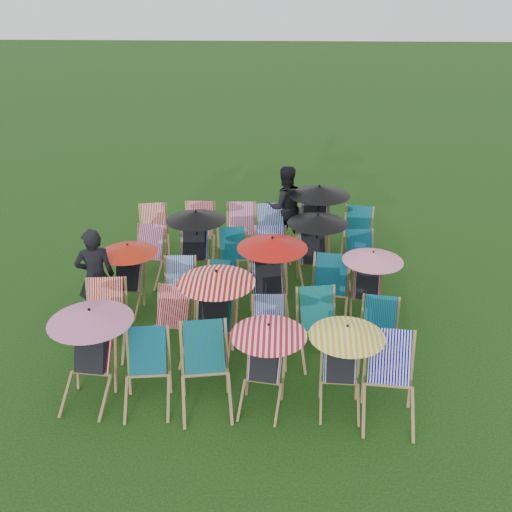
{
  "coord_description": "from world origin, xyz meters",
  "views": [
    {
      "loc": [
        0.52,
        -8.12,
        5.02
      ],
      "look_at": [
        0.09,
        0.44,
        0.9
      ],
      "focal_mm": 40.0,
      "sensor_mm": 36.0,
      "label": 1
    }
  ],
  "objects_px": {
    "person_rear": "(285,207)",
    "deckchair_29": "(357,235)",
    "deckchair_0": "(89,354)",
    "person_left": "(96,277)",
    "deckchair_5": "(390,383)"
  },
  "relations": [
    {
      "from": "deckchair_0",
      "to": "person_left",
      "type": "xyz_separation_m",
      "value": [
        -0.46,
        1.85,
        0.14
      ]
    },
    {
      "from": "person_rear",
      "to": "deckchair_29",
      "type": "bearing_deg",
      "value": 147.98
    },
    {
      "from": "deckchair_29",
      "to": "person_rear",
      "type": "distance_m",
      "value": 1.57
    },
    {
      "from": "deckchair_0",
      "to": "person_rear",
      "type": "height_order",
      "value": "person_rear"
    },
    {
      "from": "deckchair_0",
      "to": "deckchair_29",
      "type": "distance_m",
      "value": 6.05
    },
    {
      "from": "deckchair_0",
      "to": "person_rear",
      "type": "distance_m",
      "value": 5.61
    },
    {
      "from": "person_left",
      "to": "person_rear",
      "type": "relative_size",
      "value": 0.95
    },
    {
      "from": "deckchair_29",
      "to": "person_left",
      "type": "distance_m",
      "value": 5.21
    },
    {
      "from": "deckchair_5",
      "to": "deckchair_0",
      "type": "bearing_deg",
      "value": -177.39
    },
    {
      "from": "deckchair_29",
      "to": "person_rear",
      "type": "height_order",
      "value": "person_rear"
    },
    {
      "from": "deckchair_5",
      "to": "person_rear",
      "type": "relative_size",
      "value": 0.59
    },
    {
      "from": "person_left",
      "to": "deckchair_29",
      "type": "bearing_deg",
      "value": -167.48
    },
    {
      "from": "deckchair_29",
      "to": "deckchair_0",
      "type": "bearing_deg",
      "value": -121.66
    },
    {
      "from": "deckchair_0",
      "to": "deckchair_29",
      "type": "relative_size",
      "value": 1.36
    },
    {
      "from": "person_rear",
      "to": "deckchair_5",
      "type": "bearing_deg",
      "value": 89.61
    }
  ]
}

